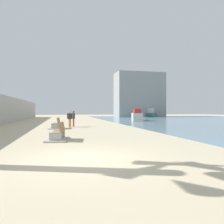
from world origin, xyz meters
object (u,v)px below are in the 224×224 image
object	(u,v)px
bench_far	(56,126)
boat_distant	(147,114)
bench_near	(58,136)
person_walking	(74,117)
boat_mid_bay	(137,116)
person_standing	(70,118)

from	to	relation	value
bench_far	boat_distant	size ratio (longest dim) A/B	0.41
bench_near	person_walking	xyz separation A→B (m)	(1.32, 9.97, 0.68)
person_walking	boat_mid_bay	size ratio (longest dim) A/B	0.23
person_walking	boat_distant	distance (m)	34.59
bench_near	boat_mid_bay	distance (m)	23.68
bench_near	person_walking	distance (m)	10.08
boat_distant	person_standing	bearing A→B (deg)	-123.62
bench_far	boat_distant	world-z (taller)	boat_distant
bench_near	person_standing	xyz separation A→B (m)	(0.93, 9.01, 0.67)
boat_distant	bench_far	bearing A→B (deg)	-124.30
bench_far	person_standing	world-z (taller)	person_standing
person_walking	boat_mid_bay	bearing A→B (deg)	45.90
bench_near	boat_mid_bay	xyz separation A→B (m)	(11.64, 20.62, 0.52)
bench_near	person_standing	world-z (taller)	person_standing
boat_distant	boat_mid_bay	bearing A→B (deg)	-116.52
person_walking	boat_mid_bay	xyz separation A→B (m)	(10.31, 10.64, -0.16)
person_standing	person_walking	bearing A→B (deg)	67.55
bench_near	boat_mid_bay	world-z (taller)	boat_mid_bay
bench_far	bench_near	bearing A→B (deg)	-87.86
bench_far	boat_distant	bearing A→B (deg)	55.70
person_walking	boat_distant	size ratio (longest dim) A/B	0.29
bench_near	boat_mid_bay	bearing A→B (deg)	60.56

